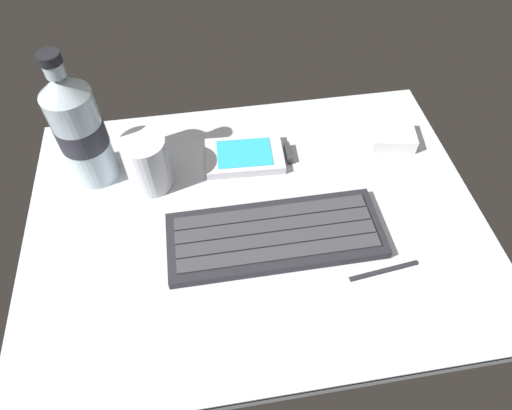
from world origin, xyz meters
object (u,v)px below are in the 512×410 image
(keyboard, at_px, (275,235))
(juice_cup, at_px, (148,165))
(stylus_pen, at_px, (384,270))
(charger_block, at_px, (392,136))
(handheld_device, at_px, (249,156))
(water_bottle, at_px, (80,129))

(keyboard, xyz_separation_m, juice_cup, (-0.16, 0.13, 0.03))
(keyboard, xyz_separation_m, stylus_pen, (0.13, -0.07, -0.00))
(charger_block, height_order, stylus_pen, charger_block)
(handheld_device, height_order, juice_cup, juice_cup)
(keyboard, xyz_separation_m, water_bottle, (-0.25, 0.16, 0.08))
(handheld_device, distance_m, stylus_pen, 0.27)
(keyboard, xyz_separation_m, charger_block, (0.22, 0.16, 0.00))
(juice_cup, distance_m, water_bottle, 0.10)
(handheld_device, relative_size, charger_block, 1.87)
(handheld_device, xyz_separation_m, charger_block, (0.23, 0.00, 0.00))
(handheld_device, distance_m, juice_cup, 0.16)
(handheld_device, bearing_deg, water_bottle, 178.44)
(keyboard, relative_size, water_bottle, 1.40)
(charger_block, xyz_separation_m, stylus_pen, (-0.09, -0.23, -0.01))
(keyboard, relative_size, juice_cup, 3.42)
(keyboard, bearing_deg, charger_block, 35.30)
(handheld_device, xyz_separation_m, stylus_pen, (0.14, -0.22, -0.00))
(water_bottle, bearing_deg, juice_cup, -21.19)
(water_bottle, bearing_deg, handheld_device, -1.56)
(handheld_device, bearing_deg, keyboard, -84.96)
(keyboard, distance_m, water_bottle, 0.30)
(stylus_pen, bearing_deg, keyboard, 144.75)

